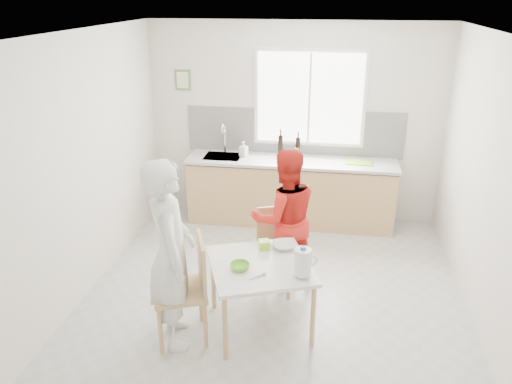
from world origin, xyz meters
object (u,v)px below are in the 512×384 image
chair_left (188,285)px  wine_bottle_a (280,146)px  dining_table (260,271)px  chair_far (275,242)px  bowl_white (285,245)px  milk_jug (303,262)px  bowl_green (240,266)px  person_white (171,254)px  wine_bottle_b (298,148)px  person_red (285,219)px

chair_left → wine_bottle_a: wine_bottle_a is taller
dining_table → chair_far: bearing=87.6°
wine_bottle_a → bowl_white: bearing=-82.5°
wine_bottle_a → milk_jug: bearing=-79.3°
bowl_green → wine_bottle_a: size_ratio=0.55×
person_white → wine_bottle_b: (0.89, 2.78, 0.18)m
chair_left → person_red: (0.77, 1.09, 0.22)m
dining_table → bowl_green: size_ratio=6.57×
chair_far → bowl_green: (-0.21, -1.00, 0.26)m
chair_left → person_red: bearing=123.9°
chair_far → person_white: size_ratio=0.48×
person_red → wine_bottle_b: 1.67m
chair_far → chair_left: bearing=-141.5°
chair_far → person_white: bearing=-144.9°
person_white → chair_far: bearing=-54.9°
dining_table → bowl_green: 0.23m
chair_left → wine_bottle_b: bearing=143.3°
person_red → wine_bottle_a: (-0.23, 1.65, 0.30)m
chair_far → person_white: (-0.79, -1.17, 0.42)m
bowl_white → chair_far: bearing=105.8°
chair_left → bowl_green: 0.50m
bowl_green → bowl_white: same height
dining_table → person_white: bearing=-159.1°
person_white → wine_bottle_a: person_white is taller
wine_bottle_a → chair_left: bearing=-101.0°
chair_far → wine_bottle_b: bearing=65.3°
wine_bottle_b → wine_bottle_a: bearing=177.8°
dining_table → wine_bottle_a: bearing=92.2°
bowl_green → wine_bottle_a: wine_bottle_a is taller
bowl_green → milk_jug: milk_jug is taller
dining_table → wine_bottle_b: wine_bottle_b is taller
bowl_white → wine_bottle_a: bearing=97.5°
bowl_white → wine_bottle_b: bearing=91.3°
chair_left → person_white: size_ratio=0.57×
person_red → bowl_green: size_ratio=8.75×
dining_table → bowl_green: bearing=-145.1°
bowl_white → wine_bottle_a: (-0.29, 2.16, 0.36)m
milk_jug → chair_left: bearing=164.2°
dining_table → bowl_white: bowl_white is taller
dining_table → milk_jug: (0.40, -0.15, 0.22)m
chair_far → person_red: bearing=-40.9°
chair_far → wine_bottle_b: wine_bottle_b is taller
chair_far → milk_jug: size_ratio=3.13×
person_red → chair_left: bearing=33.9°
chair_left → bowl_green: (0.46, 0.12, 0.17)m
person_white → person_red: bearing=-59.1°
bowl_white → milk_jug: milk_jug is taller
wine_bottle_a → wine_bottle_b: bearing=-2.2°
dining_table → chair_left: bearing=-159.1°
person_red → wine_bottle_a: 1.70m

